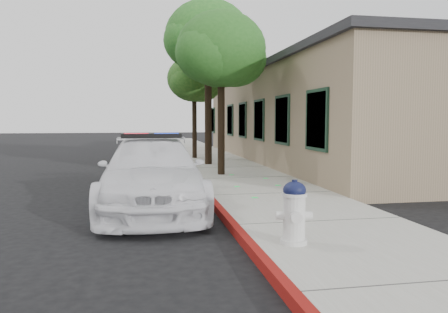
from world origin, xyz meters
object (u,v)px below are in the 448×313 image
clapboard_building (321,116)px  street_tree_far (195,81)px  fire_hydrant (294,212)px  police_car (152,174)px  street_tree_near (221,53)px  street_tree_mid (208,41)px

clapboard_building → street_tree_far: 6.13m
fire_hydrant → street_tree_far: 15.06m
police_car → street_tree_far: (2.26, 11.08, 3.00)m
clapboard_building → street_tree_near: bearing=-138.0°
fire_hydrant → police_car: bearing=129.6°
clapboard_building → street_tree_near: size_ratio=3.92×
police_car → fire_hydrant: police_car is taller
police_car → street_tree_far: 11.70m
street_tree_mid → street_tree_near: bearing=-91.4°
police_car → fire_hydrant: 4.14m
fire_hydrant → street_tree_mid: 12.57m
street_tree_near → fire_hydrant: bearing=-92.8°
street_tree_near → street_tree_mid: (0.09, 3.49, 1.00)m
street_tree_far → street_tree_near: bearing=-89.1°
street_tree_near → street_tree_far: (-0.10, 6.49, -0.35)m
street_tree_near → street_tree_mid: street_tree_mid is taller
street_tree_far → clapboard_building: bearing=-14.0°
police_car → street_tree_mid: street_tree_mid is taller
clapboard_building → fire_hydrant: clapboard_building is taller
clapboard_building → police_car: (-7.98, -9.65, -1.35)m
clapboard_building → fire_hydrant: 14.67m
street_tree_near → street_tree_mid: 3.63m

